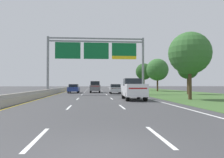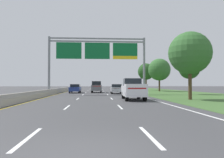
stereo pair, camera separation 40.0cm
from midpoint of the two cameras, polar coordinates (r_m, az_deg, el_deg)
The scene contains 13 objects.
ground_plane at distance 40.50m, azimuth -3.90°, elevation -3.53°, with size 220.00×220.00×0.00m, color #3D3D3F.
lane_striping at distance 40.04m, azimuth -3.90°, elevation -3.55°, with size 11.96×106.00×0.01m.
grass_verge_right at distance 42.83m, azimuth 15.14°, elevation -3.35°, with size 14.00×110.00×0.02m, color #3D602D.
median_barrier_concrete at distance 41.02m, azimuth -13.17°, elevation -2.98°, with size 0.60×110.00×0.85m.
overhead_sign_gantry at distance 35.31m, azimuth -3.40°, elevation 6.43°, with size 15.06×0.42×8.89m.
pickup_truck_white at distance 23.31m, azimuth 5.81°, elevation -2.59°, with size 2.15×5.45×2.20m.
car_silver_right_lane_sedan at distance 37.75m, azimuth 1.41°, elevation -2.46°, with size 1.92×4.44×1.57m.
car_blue_left_lane_sedan at distance 41.19m, azimuth -8.96°, elevation -2.34°, with size 1.87×4.42×1.57m.
car_grey_centre_lane_suv at distance 42.52m, azimuth -3.63°, elevation -1.94°, with size 1.99×4.73×2.11m.
roadside_tree_near at distance 24.91m, azimuth 19.42°, elevation 6.16°, with size 4.39×4.39×7.01m.
roadside_tree_mid at distance 37.14m, azimuth 19.17°, elevation 2.46°, with size 3.23×3.23×5.62m.
roadside_tree_far at distance 50.33m, azimuth 12.03°, elevation 2.31°, with size 4.79×4.79×7.12m.
roadside_tree_distant at distance 60.15m, azimuth 8.76°, elevation 1.85°, with size 4.33×4.33×7.02m.
Camera 2 is at (0.20, -5.48, 1.63)m, focal length 36.37 mm.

